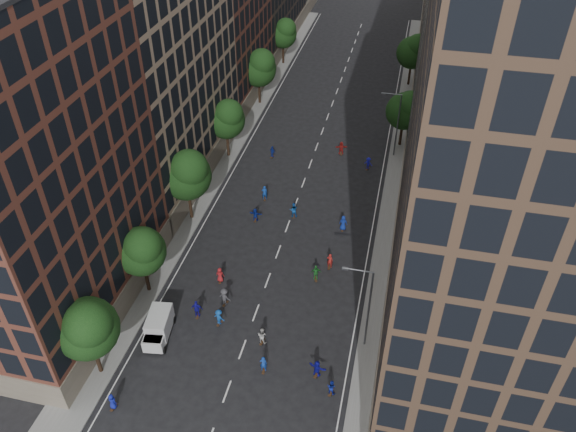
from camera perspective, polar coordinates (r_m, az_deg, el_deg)
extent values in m
plane|color=black|center=(74.45, 2.21, 5.11)|extent=(240.00, 240.00, 0.00)
cube|color=slate|center=(83.24, -4.99, 8.89)|extent=(4.00, 105.00, 0.15)
cube|color=slate|center=(79.94, 11.81, 6.85)|extent=(4.00, 105.00, 0.15)
cube|color=#5A2D22|center=(51.16, -25.75, 4.10)|extent=(14.00, 22.00, 30.00)
cube|color=#8E755D|center=(68.22, -14.88, 16.74)|extent=(14.00, 26.00, 34.00)
cube|color=#5A2D22|center=(89.06, -8.00, 20.44)|extent=(14.00, 20.00, 28.00)
cube|color=#483426|center=(43.54, 21.28, 4.16)|extent=(14.00, 30.00, 36.00)
cube|color=#6F685B|center=(70.16, 19.29, 16.05)|extent=(14.00, 28.00, 33.00)
cylinder|color=black|center=(51.31, -18.86, -13.39)|extent=(0.36, 0.36, 3.96)
sphere|color=black|center=(48.67, -19.72, -10.71)|extent=(5.20, 5.20, 5.20)
sphere|color=black|center=(47.17, -19.67, -10.29)|extent=(3.90, 3.90, 3.90)
cylinder|color=black|center=(57.03, -14.18, -6.02)|extent=(0.36, 0.36, 3.70)
sphere|color=black|center=(54.81, -14.71, -3.48)|extent=(4.80, 4.80, 4.80)
sphere|color=black|center=(53.49, -14.54, -2.96)|extent=(3.60, 3.60, 3.60)
cylinder|color=black|center=(65.02, -9.92, 1.27)|extent=(0.36, 0.36, 4.22)
sphere|color=black|center=(62.84, -10.29, 4.07)|extent=(5.60, 5.60, 5.60)
sphere|color=black|center=(61.40, -10.02, 4.79)|extent=(4.20, 4.20, 4.20)
cylinder|color=black|center=(75.94, -6.14, 7.35)|extent=(0.36, 0.36, 3.87)
sphere|color=black|center=(74.22, -6.32, 9.68)|extent=(5.00, 5.00, 5.00)
sphere|color=black|center=(73.03, -6.04, 10.32)|extent=(3.75, 3.75, 3.75)
cylinder|color=black|center=(89.35, -2.93, 12.53)|extent=(0.36, 0.36, 4.05)
sphere|color=black|center=(87.83, -3.01, 14.70)|extent=(5.40, 5.40, 5.40)
sphere|color=black|center=(86.66, -2.69, 15.35)|extent=(4.05, 4.05, 4.05)
cylinder|color=black|center=(103.58, -0.50, 16.20)|extent=(0.36, 0.36, 3.78)
sphere|color=black|center=(102.35, -0.51, 17.99)|extent=(4.80, 4.80, 4.80)
sphere|color=black|center=(101.38, -0.23, 18.51)|extent=(3.60, 3.60, 3.60)
cylinder|color=black|center=(79.48, 11.42, 8.22)|extent=(0.36, 0.36, 3.74)
sphere|color=black|center=(77.88, 11.73, 10.39)|extent=(5.00, 5.00, 5.00)
sphere|color=black|center=(76.88, 12.29, 10.98)|extent=(3.75, 3.75, 3.75)
cylinder|color=black|center=(97.40, 12.25, 13.94)|extent=(0.36, 0.36, 3.96)
sphere|color=black|center=(96.04, 12.55, 15.89)|extent=(5.20, 5.20, 5.20)
sphere|color=black|center=(95.09, 13.04, 16.44)|extent=(3.90, 3.90, 3.90)
cylinder|color=#595B60|center=(49.13, 8.19, -9.50)|extent=(0.18, 0.18, 9.00)
cylinder|color=#595B60|center=(45.98, 7.20, -5.49)|extent=(2.40, 0.12, 0.12)
cube|color=#595B60|center=(46.07, 5.83, -5.34)|extent=(0.50, 0.22, 0.15)
cylinder|color=#595B60|center=(75.59, 11.05, 8.92)|extent=(0.18, 0.18, 9.00)
cylinder|color=#595B60|center=(73.57, 10.53, 12.10)|extent=(2.40, 0.12, 0.12)
cube|color=#595B60|center=(73.63, 9.66, 12.18)|extent=(0.50, 0.22, 0.15)
cube|color=silver|center=(53.30, -12.93, -10.52)|extent=(2.34, 3.49, 1.98)
cube|color=silver|center=(52.36, -13.44, -12.39)|extent=(1.99, 1.69, 1.26)
cube|color=black|center=(51.92, -13.54, -11.97)|extent=(1.78, 1.39, 0.09)
cylinder|color=black|center=(52.91, -14.38, -12.92)|extent=(0.32, 0.71, 0.69)
cylinder|color=black|center=(52.42, -12.46, -13.14)|extent=(0.32, 0.71, 0.69)
cylinder|color=black|center=(55.04, -13.36, -10.11)|extent=(0.32, 0.71, 0.69)
cylinder|color=black|center=(54.56, -11.52, -10.30)|extent=(0.32, 0.71, 0.69)
imported|color=#121B97|center=(49.68, -17.42, -17.57)|extent=(0.85, 0.63, 1.57)
imported|color=#133BA1|center=(49.69, -2.51, -14.81)|extent=(0.67, 0.46, 1.74)
imported|color=#122296|center=(48.54, 4.42, -16.98)|extent=(0.86, 0.74, 1.51)
imported|color=#13489D|center=(53.39, -7.01, -10.20)|extent=(1.26, 0.95, 1.72)
imported|color=#171298|center=(54.24, -9.22, -9.33)|extent=(1.15, 0.54, 1.92)
imported|color=#1413A0|center=(49.44, 2.96, -15.24)|extent=(1.66, 0.91, 1.70)
imported|color=#AD1C21|center=(57.35, -6.92, -6.00)|extent=(0.84, 0.57, 1.67)
imported|color=#AC201C|center=(58.55, 4.27, -4.59)|extent=(0.68, 0.48, 1.77)
imported|color=#B4B3B0|center=(51.62, -2.65, -12.07)|extent=(0.97, 0.82, 1.75)
imported|color=#3E3D42|center=(54.96, -6.45, -8.20)|extent=(1.40, 1.04, 1.93)
imported|color=#22742B|center=(57.12, 2.86, -5.80)|extent=(1.16, 0.74, 1.83)
imported|color=navy|center=(64.59, -3.34, 0.11)|extent=(1.50, 0.52, 1.61)
imported|color=#122B96|center=(63.40, 5.63, -0.74)|extent=(0.90, 0.59, 1.83)
imported|color=#1441A5|center=(67.74, -2.40, 2.34)|extent=(0.78, 0.60, 1.90)
imported|color=#1553AE|center=(64.97, 0.56, 0.59)|extent=(1.05, 0.90, 1.86)
imported|color=#1916B9|center=(74.07, 8.15, 5.29)|extent=(1.21, 0.93, 1.65)
imported|color=#122795|center=(75.82, -1.60, 6.51)|extent=(1.01, 0.73, 1.60)
imported|color=#A41E1B|center=(76.75, 5.44, 6.85)|extent=(1.75, 0.94, 1.80)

